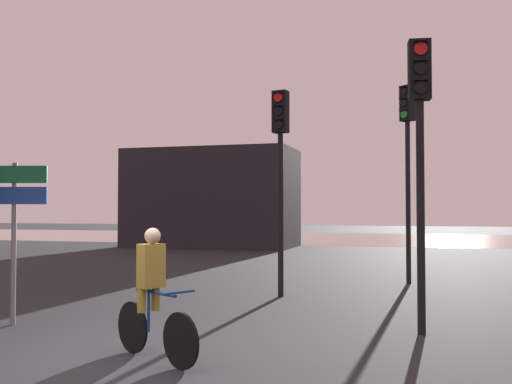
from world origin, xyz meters
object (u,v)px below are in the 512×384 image
(traffic_light_center, at_px, (280,153))
(distant_building, at_px, (212,198))
(cyclist, at_px, (153,293))
(traffic_light_far_right, at_px, (408,147))
(direction_sign_post, at_px, (13,213))
(traffic_light_near_right, at_px, (420,129))

(traffic_light_center, bearing_deg, distant_building, -56.48)
(traffic_light_center, height_order, cyclist, traffic_light_center)
(traffic_light_far_right, distance_m, direction_sign_post, 9.39)
(direction_sign_post, distance_m, cyclist, 3.50)
(traffic_light_near_right, bearing_deg, direction_sign_post, 1.50)
(direction_sign_post, bearing_deg, traffic_light_center, -145.10)
(distant_building, height_order, cyclist, distant_building)
(traffic_light_far_right, relative_size, traffic_light_near_right, 1.13)
(distant_building, height_order, traffic_light_far_right, traffic_light_far_right)
(traffic_light_near_right, relative_size, cyclist, 2.71)
(traffic_light_center, bearing_deg, direction_sign_post, 57.95)
(direction_sign_post, relative_size, cyclist, 1.60)
(traffic_light_far_right, height_order, traffic_light_center, traffic_light_far_right)
(distant_building, xyz_separation_m, traffic_light_center, (7.09, -15.10, 0.63))
(traffic_light_near_right, height_order, direction_sign_post, traffic_light_near_right)
(distant_building, bearing_deg, traffic_light_center, -64.84)
(traffic_light_far_right, height_order, direction_sign_post, traffic_light_far_right)
(distant_building, distance_m, cyclist, 21.61)
(distant_building, bearing_deg, cyclist, -71.79)
(distant_building, distance_m, traffic_light_far_right, 15.57)
(traffic_light_near_right, relative_size, traffic_light_center, 1.00)
(cyclist, bearing_deg, traffic_light_center, -152.87)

